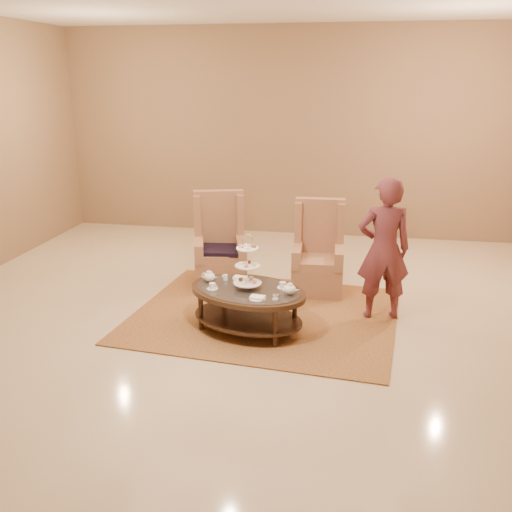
% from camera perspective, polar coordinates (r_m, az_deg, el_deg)
% --- Properties ---
extents(ground, '(8.00, 8.00, 0.00)m').
position_cam_1_polar(ground, '(6.51, -0.88, -6.78)').
color(ground, beige).
rests_on(ground, ground).
extents(ceiling, '(8.00, 8.00, 0.02)m').
position_cam_1_polar(ceiling, '(6.51, -0.88, -6.78)').
color(ceiling, silver).
rests_on(ceiling, ground).
extents(wall_back, '(8.00, 0.04, 3.50)m').
position_cam_1_polar(wall_back, '(9.93, 3.66, 12.15)').
color(wall_back, '#8E6E4D').
rests_on(wall_back, ground).
extents(rug, '(3.22, 2.77, 0.02)m').
position_cam_1_polar(rug, '(6.72, 0.88, -5.89)').
color(rug, '#A5753A').
rests_on(rug, ground).
extents(tea_table, '(1.54, 1.28, 1.10)m').
position_cam_1_polar(tea_table, '(6.19, -0.84, -4.06)').
color(tea_table, black).
rests_on(tea_table, ground).
extents(armchair_left, '(0.82, 0.84, 1.23)m').
position_cam_1_polar(armchair_left, '(7.63, -3.63, 0.26)').
color(armchair_left, '#A5704D').
rests_on(armchair_left, ground).
extents(armchair_right, '(0.66, 0.69, 1.18)m').
position_cam_1_polar(armchair_right, '(7.42, 6.22, -0.48)').
color(armchair_right, '#A5704D').
rests_on(armchair_right, ground).
extents(person, '(0.66, 0.50, 1.65)m').
position_cam_1_polar(person, '(6.54, 12.66, 0.64)').
color(person, brown).
rests_on(person, ground).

